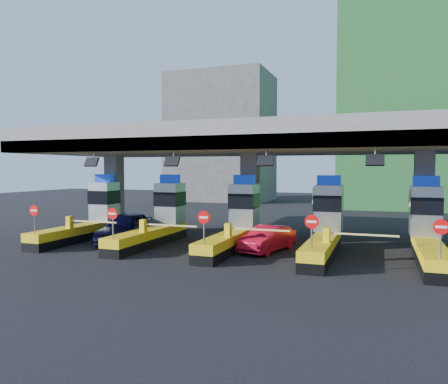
% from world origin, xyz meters
% --- Properties ---
extents(ground, '(120.00, 120.00, 0.00)m').
position_xyz_m(ground, '(0.00, 0.00, 0.00)').
color(ground, black).
rests_on(ground, ground).
extents(toll_canopy, '(28.00, 12.09, 7.00)m').
position_xyz_m(toll_canopy, '(0.00, 2.87, 6.13)').
color(toll_canopy, slate).
rests_on(toll_canopy, ground).
extents(toll_lane_far_left, '(4.43, 8.00, 4.16)m').
position_xyz_m(toll_lane_far_left, '(-10.00, 0.28, 1.40)').
color(toll_lane_far_left, black).
rests_on(toll_lane_far_left, ground).
extents(toll_lane_left, '(4.43, 8.00, 4.16)m').
position_xyz_m(toll_lane_left, '(-5.00, 0.28, 1.40)').
color(toll_lane_left, black).
rests_on(toll_lane_left, ground).
extents(toll_lane_center, '(4.43, 8.00, 4.16)m').
position_xyz_m(toll_lane_center, '(0.00, 0.28, 1.40)').
color(toll_lane_center, black).
rests_on(toll_lane_center, ground).
extents(toll_lane_right, '(4.43, 8.00, 4.16)m').
position_xyz_m(toll_lane_right, '(5.00, 0.28, 1.40)').
color(toll_lane_right, black).
rests_on(toll_lane_right, ground).
extents(toll_lane_far_right, '(4.43, 8.00, 4.16)m').
position_xyz_m(toll_lane_far_right, '(10.00, 0.28, 1.40)').
color(toll_lane_far_right, black).
rests_on(toll_lane_far_right, ground).
extents(bg_building_scaffold, '(18.00, 12.00, 28.00)m').
position_xyz_m(bg_building_scaffold, '(12.00, 32.00, 14.00)').
color(bg_building_scaffold, '#1E5926').
rests_on(bg_building_scaffold, ground).
extents(bg_building_concrete, '(14.00, 10.00, 18.00)m').
position_xyz_m(bg_building_concrete, '(-14.00, 36.00, 9.00)').
color(bg_building_concrete, '#4C4C49').
rests_on(bg_building_concrete, ground).
extents(van, '(3.00, 5.69, 1.85)m').
position_xyz_m(van, '(-6.93, -0.39, 0.92)').
color(van, black).
rests_on(van, ground).
extents(red_car, '(2.54, 4.49, 1.40)m').
position_xyz_m(red_car, '(1.99, -0.37, 0.70)').
color(red_car, '#B80E25').
rests_on(red_car, ground).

